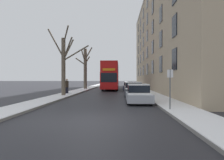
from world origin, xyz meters
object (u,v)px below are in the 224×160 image
bare_tree_left_0 (64,63)px  parked_car_1 (133,90)px  parked_car_3 (129,86)px  pedestrian_left_sidewalk (67,86)px  parked_car_2 (131,88)px  parked_car_0 (138,94)px  oncoming_van (110,81)px  double_decker_bus (111,75)px  street_sign_post (170,87)px  bare_tree_left_1 (85,68)px

bare_tree_left_0 → parked_car_1: bearing=5.4°
parked_car_3 → pedestrian_left_sidewalk: (-7.58, -9.51, 0.40)m
parked_car_2 → parked_car_3: 5.44m
parked_car_0 → pedestrian_left_sidewalk: 10.62m
pedestrian_left_sidewalk → parked_car_0: bearing=-60.0°
parked_car_1 → parked_car_2: (-0.00, 5.83, -0.04)m
parked_car_0 → oncoming_van: (-4.15, 38.03, 0.68)m
bare_tree_left_0 → parked_car_1: bare_tree_left_0 is taller
double_decker_bus → parked_car_3: (3.00, -1.34, -1.89)m
parked_car_2 → oncoming_van: 26.86m
oncoming_van → pedestrian_left_sidewalk: size_ratio=3.01×
parked_car_2 → street_sign_post: street_sign_post is taller
double_decker_bus → parked_car_2: 7.65m
parked_car_0 → parked_car_1: (0.00, 5.67, 0.03)m
parked_car_2 → parked_car_3: bearing=90.0°
bare_tree_left_0 → double_decker_bus: 13.97m
parked_car_0 → pedestrian_left_sidewalk: (-7.58, 7.43, 0.36)m
parked_car_1 → pedestrian_left_sidewalk: size_ratio=2.16×
parked_car_2 → parked_car_3: (-0.00, 5.44, -0.03)m
parked_car_1 → parked_car_3: parked_car_1 is taller
bare_tree_left_1 → parked_car_2: 10.82m
parked_car_1 → parked_car_3: bearing=90.0°
double_decker_bus → parked_car_1: double_decker_bus is taller
bare_tree_left_1 → street_sign_post: (8.80, -22.96, -2.40)m
bare_tree_left_0 → oncoming_van: bare_tree_left_0 is taller
pedestrian_left_sidewalk → street_sign_post: size_ratio=0.78×
bare_tree_left_0 → pedestrian_left_sidewalk: 3.49m
parked_car_2 → oncoming_van: oncoming_van is taller
parked_car_2 → pedestrian_left_sidewalk: bearing=-151.7°
bare_tree_left_0 → parked_car_1: 7.75m
parked_car_1 → pedestrian_left_sidewalk: (-7.58, 1.75, 0.33)m
double_decker_bus → street_sign_post: (4.38, -22.50, -1.14)m
parked_car_3 → street_sign_post: (1.38, -21.16, 0.76)m
bare_tree_left_1 → parked_car_2: (7.42, -7.24, -3.12)m
double_decker_bus → oncoming_van: 19.81m
bare_tree_left_1 → parked_car_3: bearing=-13.7°
parked_car_0 → parked_car_3: bearing=90.0°
parked_car_0 → pedestrian_left_sidewalk: size_ratio=2.20×
oncoming_van → parked_car_1: bearing=-82.7°
double_decker_bus → street_sign_post: 22.96m
parked_car_0 → parked_car_1: bearing=90.0°
bare_tree_left_0 → parked_car_2: (7.19, 6.50, -2.84)m
bare_tree_left_0 → double_decker_bus: bare_tree_left_0 is taller
bare_tree_left_1 → parked_car_2: bearing=-44.3°
oncoming_van → pedestrian_left_sidewalk: bearing=-96.4°
parked_car_1 → oncoming_van: (-4.15, 32.35, 0.65)m
parked_car_2 → parked_car_1: bearing=-90.0°
parked_car_0 → parked_car_1: 5.67m
double_decker_bus → pedestrian_left_sidewalk: 11.88m
bare_tree_left_0 → double_decker_bus: (4.19, 13.29, -0.98)m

